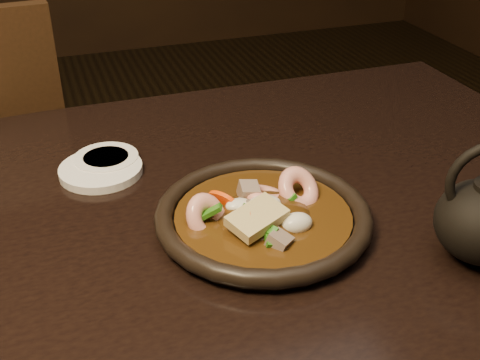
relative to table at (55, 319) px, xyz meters
name	(u,v)px	position (x,y,z in m)	size (l,w,h in m)	color
table	(55,319)	(0.00, 0.00, 0.00)	(1.60, 0.90, 0.75)	black
plate	(263,217)	(0.26, 0.00, 0.09)	(0.27, 0.27, 0.03)	black
stirfry	(261,213)	(0.26, 0.00, 0.10)	(0.19, 0.15, 0.06)	#3A220A
soy_dish	(106,160)	(0.10, 0.22, 0.08)	(0.09, 0.09, 0.01)	white
saucer_right	(101,170)	(0.09, 0.20, 0.08)	(0.12, 0.12, 0.01)	white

